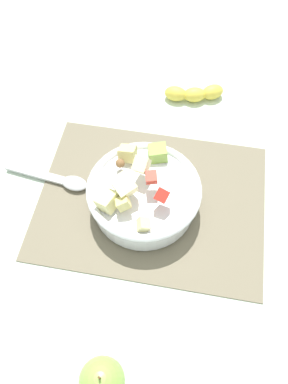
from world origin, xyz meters
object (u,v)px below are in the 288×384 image
object	(u,v)px
salad_bowl	(143,194)
whole_apple	(102,380)
banana_whole	(194,93)
serving_spoon	(60,179)

from	to	relation	value
salad_bowl	whole_apple	size ratio (longest dim) A/B	2.67
banana_whole	whole_apple	bearing A→B (deg)	-96.52
banana_whole	serving_spoon	bearing A→B (deg)	-130.80
serving_spoon	whole_apple	bearing A→B (deg)	-63.46
salad_bowl	serving_spoon	world-z (taller)	salad_bowl
salad_bowl	whole_apple	world-z (taller)	salad_bowl
whole_apple	serving_spoon	bearing A→B (deg)	116.54
salad_bowl	whole_apple	bearing A→B (deg)	-90.95
whole_apple	banana_whole	world-z (taller)	whole_apple
whole_apple	banana_whole	distance (m)	0.67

